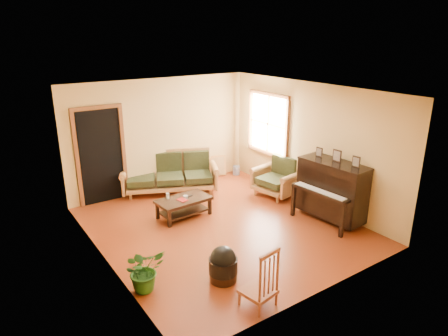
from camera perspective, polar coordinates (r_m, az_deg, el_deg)
floor at (r=7.80m, az=-0.29°, el=-8.32°), size 5.00×5.00×0.00m
doorway at (r=8.94m, az=-17.16°, el=1.53°), size 1.08×0.16×2.05m
window at (r=9.54m, az=6.34°, el=6.27°), size 0.12×1.36×1.46m
sofa at (r=9.33m, az=-7.77°, el=-0.70°), size 2.35×1.74×0.93m
coffee_table at (r=8.15m, az=-5.76°, el=-5.63°), size 1.10×0.65×0.39m
armchair at (r=9.12m, az=7.40°, el=-1.16°), size 1.03×1.06×0.93m
piano at (r=8.11m, az=15.20°, el=-3.22°), size 0.91×1.42×1.21m
footstool at (r=6.17m, az=-0.12°, el=-14.09°), size 0.54×0.54×0.42m
red_chair at (r=5.57m, az=4.95°, el=-15.22°), size 0.49×0.52×0.90m
leaning_frame at (r=10.32m, az=-0.91°, el=0.36°), size 0.43×0.22×0.57m
ceramic_crock at (r=10.48m, az=1.77°, el=-0.33°), size 0.19×0.19×0.23m
potted_plant at (r=6.02m, az=-11.32°, el=-14.06°), size 0.61×0.53×0.65m
book at (r=7.94m, az=-6.41°, el=-4.73°), size 0.19×0.23×0.02m
candle at (r=8.09m, az=-8.05°, el=-3.97°), size 0.09×0.09×0.12m
glass_jar at (r=8.07m, az=-5.53°, el=-4.14°), size 0.10×0.10×0.06m
remote at (r=8.16m, az=-4.95°, el=-4.02°), size 0.14×0.06×0.01m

